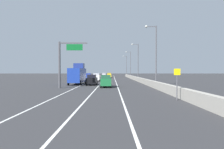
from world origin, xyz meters
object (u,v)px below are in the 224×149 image
(overhead_sign_gantry, at_px, (64,59))
(car_silver_2, at_px, (104,75))
(car_blue_3, at_px, (88,77))
(car_white_4, at_px, (96,77))
(car_green_5, at_px, (106,81))
(lamp_post_right_third, at_px, (137,59))
(car_black_1, at_px, (92,80))
(box_truck, at_px, (77,75))
(lamp_post_right_fourth, at_px, (130,63))
(lamp_post_right_second, at_px, (155,52))
(speed_advisory_sign, at_px, (177,82))
(lamp_post_right_fifth, at_px, (126,65))
(car_yellow_0, at_px, (109,75))

(overhead_sign_gantry, bearing_deg, car_silver_2, 86.41)
(car_silver_2, xyz_separation_m, car_blue_3, (-3.47, -34.16, 0.11))
(car_white_4, bearing_deg, car_blue_3, 113.32)
(car_green_5, bearing_deg, lamp_post_right_third, 72.10)
(car_black_1, bearing_deg, box_truck, 145.33)
(lamp_post_right_fourth, bearing_deg, lamp_post_right_third, -89.81)
(lamp_post_right_second, distance_m, car_blue_3, 30.09)
(speed_advisory_sign, distance_m, lamp_post_right_second, 18.41)
(lamp_post_right_fourth, xyz_separation_m, lamp_post_right_fifth, (0.08, 24.67, 0.00))
(speed_advisory_sign, height_order, lamp_post_right_fifth, lamp_post_right_fifth)
(lamp_post_right_second, height_order, lamp_post_right_third, same)
(lamp_post_right_fifth, bearing_deg, lamp_post_right_fourth, -90.19)
(lamp_post_right_fifth, relative_size, car_yellow_0, 2.62)
(speed_advisory_sign, height_order, lamp_post_right_second, lamp_post_right_second)
(speed_advisory_sign, bearing_deg, car_white_4, 105.88)
(box_truck, bearing_deg, lamp_post_right_fourth, 71.46)
(lamp_post_right_fourth, relative_size, car_white_4, 2.40)
(lamp_post_right_third, height_order, car_silver_2, lamp_post_right_third)
(lamp_post_right_third, xyz_separation_m, car_blue_3, (-14.89, 0.90, -5.22))
(overhead_sign_gantry, xyz_separation_m, car_silver_2, (4.00, 63.69, -3.77))
(lamp_post_right_second, bearing_deg, lamp_post_right_fifth, 90.07)
(lamp_post_right_second, distance_m, car_white_4, 22.71)
(lamp_post_right_fourth, relative_size, car_yellow_0, 2.62)
(car_green_5, bearing_deg, car_white_4, 98.80)
(lamp_post_right_third, relative_size, car_yellow_0, 2.62)
(lamp_post_right_third, distance_m, car_green_5, 28.68)
(overhead_sign_gantry, xyz_separation_m, car_blue_3, (0.53, 29.53, -3.67))
(lamp_post_right_third, bearing_deg, car_green_5, -107.90)
(car_blue_3, distance_m, car_white_4, 7.62)
(car_black_1, relative_size, box_truck, 0.57)
(car_white_4, bearing_deg, lamp_post_right_second, -57.20)
(lamp_post_right_fourth, relative_size, car_black_1, 2.42)
(car_silver_2, distance_m, box_truck, 54.44)
(car_white_4, relative_size, car_green_5, 1.10)
(lamp_post_right_fourth, bearing_deg, speed_advisory_sign, -91.24)
(lamp_post_right_fourth, distance_m, car_green_5, 52.47)
(car_silver_2, bearing_deg, lamp_post_right_second, -79.09)
(overhead_sign_gantry, height_order, speed_advisory_sign, overhead_sign_gantry)
(car_blue_3, height_order, car_green_5, car_blue_3)
(lamp_post_right_fifth, bearing_deg, lamp_post_right_third, -90.00)
(overhead_sign_gantry, relative_size, car_white_4, 1.63)
(overhead_sign_gantry, distance_m, car_yellow_0, 52.01)
(lamp_post_right_fifth, relative_size, car_blue_3, 2.32)
(car_yellow_0, xyz_separation_m, car_silver_2, (-2.62, 12.23, -0.05))
(lamp_post_right_fifth, relative_size, car_green_5, 2.64)
(speed_advisory_sign, bearing_deg, car_yellow_0, 96.35)
(car_yellow_0, relative_size, car_silver_2, 1.00)
(lamp_post_right_third, distance_m, lamp_post_right_fifth, 49.34)
(lamp_post_right_second, relative_size, box_truck, 1.38)
(car_yellow_0, xyz_separation_m, car_blue_3, (-6.10, -21.93, 0.05))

